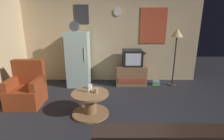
{
  "coord_description": "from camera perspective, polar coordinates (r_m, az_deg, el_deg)",
  "views": [
    {
      "loc": [
        0.06,
        -2.76,
        1.8
      ],
      "look_at": [
        0.07,
        0.9,
        0.75
      ],
      "focal_mm": 28.04,
      "sensor_mm": 36.0,
      "label": 1
    }
  ],
  "objects": [
    {
      "name": "mug_ceramic_tan",
      "position": [
        3.37,
        -5.43,
        -6.72
      ],
      "size": [
        0.08,
        0.08,
        0.09
      ],
      "primitive_type": "cylinder",
      "color": "tan",
      "rests_on": "coffee_table"
    },
    {
      "name": "tv_stand",
      "position": [
        5.07,
        5.99,
        -1.54
      ],
      "size": [
        0.84,
        0.53,
        0.57
      ],
      "color": "#8E6642",
      "rests_on": "ground_plane"
    },
    {
      "name": "coffee_table",
      "position": [
        3.5,
        -7.26,
        -10.83
      ],
      "size": [
        0.72,
        0.72,
        0.46
      ],
      "color": "#8E6642",
      "rests_on": "ground_plane"
    },
    {
      "name": "fridge",
      "position": [
        4.96,
        -11.09,
        3.51
      ],
      "size": [
        0.6,
        0.62,
        1.77
      ],
      "color": "silver",
      "rests_on": "ground_plane"
    },
    {
      "name": "standing_lamp",
      "position": [
        5.04,
        20.16,
        9.99
      ],
      "size": [
        0.32,
        0.32,
        1.59
      ],
      "color": "#332D28",
      "rests_on": "ground_plane"
    },
    {
      "name": "book_stack",
      "position": [
        5.2,
        13.93,
        -4.04
      ],
      "size": [
        0.2,
        0.16,
        0.13
      ],
      "color": "#46A853",
      "rests_on": "ground_plane"
    },
    {
      "name": "armchair",
      "position": [
        4.28,
        -26.24,
        -5.72
      ],
      "size": [
        0.68,
        0.68,
        0.96
      ],
      "color": "maroon",
      "rests_on": "ground_plane"
    },
    {
      "name": "crt_tv",
      "position": [
        4.94,
        6.38,
        4.03
      ],
      "size": [
        0.54,
        0.51,
        0.44
      ],
      "color": "black",
      "rests_on": "tv_stand"
    },
    {
      "name": "wine_glass",
      "position": [
        3.41,
        -7.86,
        -5.98
      ],
      "size": [
        0.05,
        0.05,
        0.15
      ],
      "primitive_type": "cylinder",
      "color": "silver",
      "rests_on": "coffee_table"
    },
    {
      "name": "mug_ceramic_white",
      "position": [
        3.58,
        -7.26,
        -5.38
      ],
      "size": [
        0.08,
        0.08,
        0.09
      ],
      "primitive_type": "cylinder",
      "color": "silver",
      "rests_on": "coffee_table"
    },
    {
      "name": "wall_with_art",
      "position": [
        5.24,
        -0.76,
        10.24
      ],
      "size": [
        5.2,
        0.12,
        2.54
      ],
      "color": "#D1B284",
      "rests_on": "ground_plane"
    },
    {
      "name": "ground_plane",
      "position": [
        3.3,
        -1.26,
        -17.08
      ],
      "size": [
        12.0,
        12.0,
        0.0
      ],
      "primitive_type": "plane",
      "color": "#232328"
    }
  ]
}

